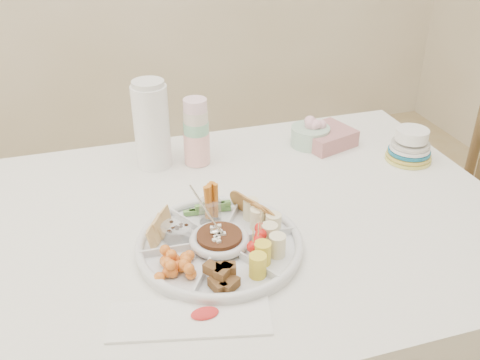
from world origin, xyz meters
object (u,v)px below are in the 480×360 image
object	(u,v)px
thermos	(151,124)
plate_stack	(410,147)
party_tray	(220,242)
chair	(436,212)
dining_table	(222,327)

from	to	relation	value
thermos	plate_stack	world-z (taller)	thermos
plate_stack	party_tray	bearing A→B (deg)	-158.33
plate_stack	chair	bearing A→B (deg)	6.48
dining_table	plate_stack	distance (m)	0.78
party_tray	thermos	world-z (taller)	thermos
party_tray	thermos	bearing A→B (deg)	99.44
party_tray	plate_stack	world-z (taller)	plate_stack
dining_table	chair	world-z (taller)	chair
chair	plate_stack	distance (m)	0.33
chair	party_tray	world-z (taller)	chair
dining_table	thermos	bearing A→B (deg)	107.92
dining_table	party_tray	distance (m)	0.42
dining_table	plate_stack	xyz separation A→B (m)	(0.63, 0.14, 0.42)
party_tray	plate_stack	size ratio (longest dim) A/B	2.76
dining_table	chair	bearing A→B (deg)	11.21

